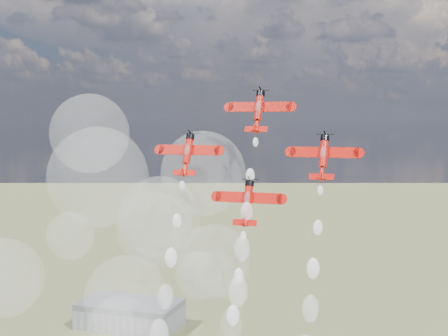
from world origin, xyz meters
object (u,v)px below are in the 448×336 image
at_px(plane_left, 188,153).
at_px(plane_right, 323,156).
at_px(hangar, 130,314).
at_px(plane_lead, 259,110).
at_px(plane_slot, 247,201).

xyz_separation_m(plane_left, plane_right, (27.32, 0.00, 0.00)).
height_order(hangar, plane_lead, plane_lead).
height_order(plane_lead, plane_right, plane_lead).
relative_size(hangar, plane_right, 3.87).
relative_size(plane_lead, plane_left, 1.00).
relative_size(plane_left, plane_slot, 1.00).
distance_m(plane_left, plane_slot, 16.67).
relative_size(plane_lead, plane_right, 1.00).
height_order(hangar, plane_slot, plane_slot).
relative_size(hangar, plane_left, 3.87).
bearing_deg(plane_left, plane_right, 0.00).
xyz_separation_m(plane_lead, plane_slot, (0.00, -8.10, -17.33)).
height_order(plane_lead, plane_slot, plane_lead).
bearing_deg(plane_left, hangar, 120.16).
bearing_deg(plane_lead, plane_right, -16.51).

